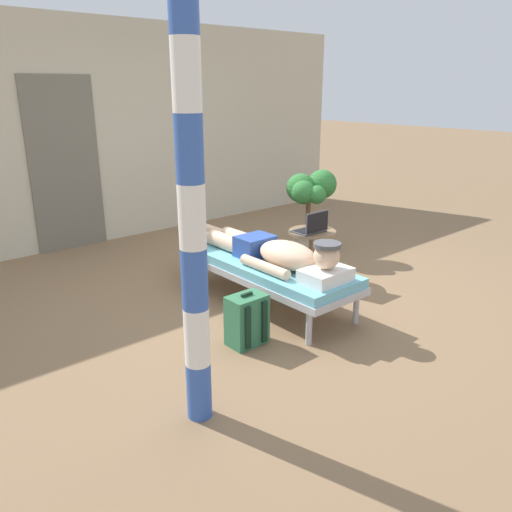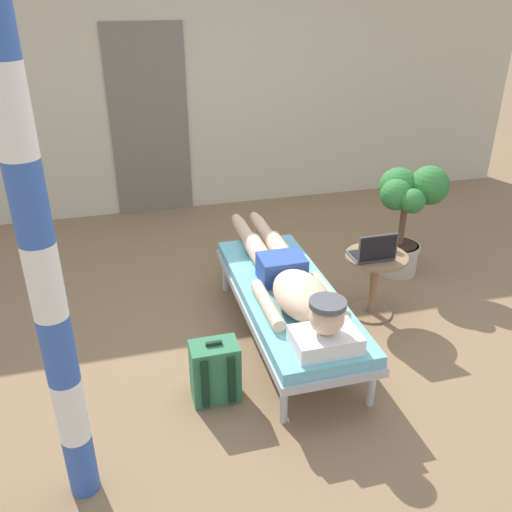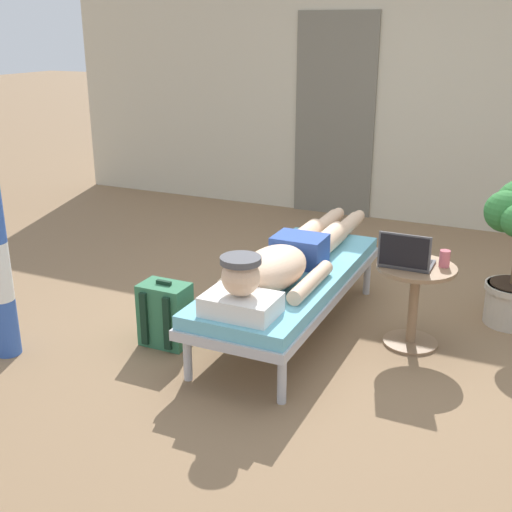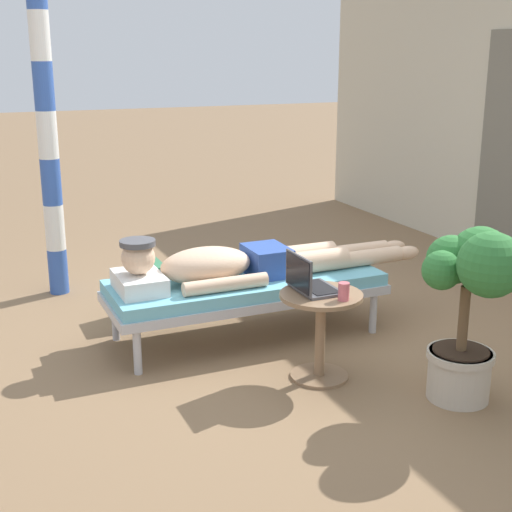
# 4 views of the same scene
# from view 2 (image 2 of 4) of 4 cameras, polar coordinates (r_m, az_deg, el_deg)

# --- Properties ---
(ground_plane) EXTENTS (40.00, 40.00, 0.00)m
(ground_plane) POSITION_cam_2_polar(r_m,az_deg,el_deg) (4.30, 4.92, -7.13)
(ground_plane) COLOR #846647
(house_wall_back) EXTENTS (7.60, 0.20, 2.70)m
(house_wall_back) POSITION_cam_2_polar(r_m,az_deg,el_deg) (6.33, -5.14, 17.21)
(house_wall_back) COLOR beige
(house_wall_back) RESTS_ON ground
(house_door_panel) EXTENTS (0.84, 0.03, 2.04)m
(house_door_panel) POSITION_cam_2_polar(r_m,az_deg,el_deg) (6.20, -11.08, 13.53)
(house_door_panel) COLOR #6D6759
(house_door_panel) RESTS_ON ground
(lounge_chair) EXTENTS (0.67, 1.84, 0.42)m
(lounge_chair) POSITION_cam_2_polar(r_m,az_deg,el_deg) (3.95, 3.32, -4.45)
(lounge_chair) COLOR #B7B7BC
(lounge_chair) RESTS_ON ground
(person_reclining) EXTENTS (0.53, 2.17, 0.33)m
(person_reclining) POSITION_cam_2_polar(r_m,az_deg,el_deg) (3.82, 3.61, -2.58)
(person_reclining) COLOR white
(person_reclining) RESTS_ON lounge_chair
(side_table) EXTENTS (0.48, 0.48, 0.52)m
(side_table) POSITION_cam_2_polar(r_m,az_deg,el_deg) (4.33, 12.30, -1.89)
(side_table) COLOR #8C6B4C
(side_table) RESTS_ON ground
(laptop) EXTENTS (0.31, 0.24, 0.23)m
(laptop) POSITION_cam_2_polar(r_m,az_deg,el_deg) (4.17, 12.17, 0.40)
(laptop) COLOR #4C4C51
(laptop) RESTS_ON side_table
(drink_glass) EXTENTS (0.06, 0.06, 0.10)m
(drink_glass) POSITION_cam_2_polar(r_m,az_deg,el_deg) (4.35, 14.01, 1.25)
(drink_glass) COLOR #D86672
(drink_glass) RESTS_ON side_table
(backpack) EXTENTS (0.30, 0.26, 0.42)m
(backpack) POSITION_cam_2_polar(r_m,az_deg,el_deg) (3.51, -4.32, -11.93)
(backpack) COLOR #33724C
(backpack) RESTS_ON ground
(potted_plant) EXTENTS (0.61, 0.52, 1.00)m
(potted_plant) POSITION_cam_2_polar(r_m,az_deg,el_deg) (4.94, 15.53, 4.88)
(potted_plant) COLOR #BFB29E
(potted_plant) RESTS_ON ground
(porch_post) EXTENTS (0.15, 0.15, 2.50)m
(porch_post) POSITION_cam_2_polar(r_m,az_deg,el_deg) (2.49, -21.24, -2.46)
(porch_post) COLOR #3359B2
(porch_post) RESTS_ON ground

